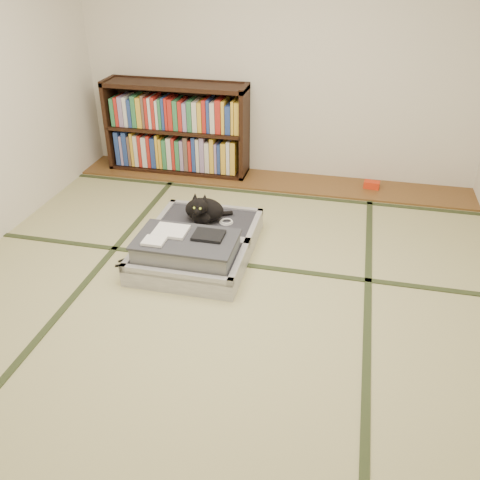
# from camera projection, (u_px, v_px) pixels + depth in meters

# --- Properties ---
(floor) EXTENTS (4.50, 4.50, 0.00)m
(floor) POSITION_uv_depth(u_px,v_px,m) (222.00, 294.00, 3.56)
(floor) COLOR tan
(floor) RESTS_ON ground
(wood_strip) EXTENTS (4.00, 0.50, 0.02)m
(wood_strip) POSITION_uv_depth(u_px,v_px,m) (271.00, 181.00, 5.24)
(wood_strip) COLOR brown
(wood_strip) RESTS_ON ground
(red_item) EXTENTS (0.16, 0.11, 0.07)m
(red_item) POSITION_uv_depth(u_px,v_px,m) (372.00, 185.00, 5.05)
(red_item) COLOR red
(red_item) RESTS_ON wood_strip
(room_shell) EXTENTS (4.50, 4.50, 4.50)m
(room_shell) POSITION_uv_depth(u_px,v_px,m) (217.00, 82.00, 2.82)
(room_shell) COLOR white
(room_shell) RESTS_ON ground
(tatami_borders) EXTENTS (4.00, 4.50, 0.01)m
(tatami_borders) POSITION_uv_depth(u_px,v_px,m) (238.00, 257.00, 3.98)
(tatami_borders) COLOR #2D381E
(tatami_borders) RESTS_ON ground
(bookcase) EXTENTS (1.48, 0.34, 0.95)m
(bookcase) POSITION_uv_depth(u_px,v_px,m) (177.00, 130.00, 5.27)
(bookcase) COLOR black
(bookcase) RESTS_ON wood_strip
(suitcase) EXTENTS (0.83, 1.10, 0.33)m
(suitcase) POSITION_uv_depth(u_px,v_px,m) (196.00, 245.00, 3.92)
(suitcase) COLOR silver
(suitcase) RESTS_ON floor
(cat) EXTENTS (0.37, 0.37, 0.30)m
(cat) POSITION_uv_depth(u_px,v_px,m) (204.00, 210.00, 4.09)
(cat) COLOR black
(cat) RESTS_ON suitcase
(cable_coil) EXTENTS (0.11, 0.11, 0.03)m
(cable_coil) POSITION_uv_depth(u_px,v_px,m) (226.00, 222.00, 4.13)
(cable_coil) COLOR white
(cable_coil) RESTS_ON suitcase
(hanger) EXTENTS (0.36, 0.25, 0.01)m
(hanger) POSITION_uv_depth(u_px,v_px,m) (140.00, 261.00, 3.92)
(hanger) COLOR black
(hanger) RESTS_ON floor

